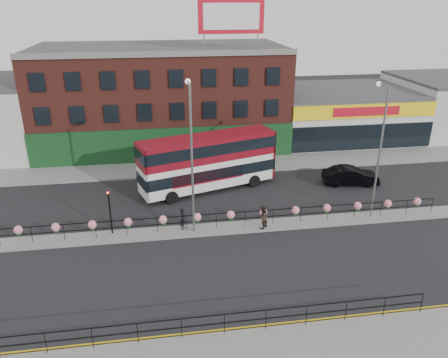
{
  "coord_description": "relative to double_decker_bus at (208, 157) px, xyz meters",
  "views": [
    {
      "loc": [
        -4.48,
        -26.1,
        14.83
      ],
      "look_at": [
        0.0,
        3.0,
        2.5
      ],
      "focal_mm": 35.0,
      "sensor_mm": 36.0,
      "label": 1
    }
  ],
  "objects": [
    {
      "name": "yellow_line_outer",
      "position": [
        0.67,
        -16.9,
        -2.81
      ],
      "size": [
        60.0,
        0.1,
        0.01
      ],
      "primitive_type": "cube",
      "color": "gold",
      "rests_on": "ground"
    },
    {
      "name": "ground",
      "position": [
        0.67,
        -7.02,
        -2.81
      ],
      "size": [
        120.0,
        120.0,
        0.0
      ],
      "primitive_type": "plane",
      "color": "black",
      "rests_on": "ground"
    },
    {
      "name": "median",
      "position": [
        0.67,
        -7.02,
        -2.74
      ],
      "size": [
        60.0,
        1.6,
        0.15
      ],
      "primitive_type": "cube",
      "color": "slate",
      "rests_on": "ground"
    },
    {
      "name": "brick_building",
      "position": [
        -3.33,
        12.94,
        2.31
      ],
      "size": [
        25.0,
        12.21,
        10.3
      ],
      "color": "brown",
      "rests_on": "ground"
    },
    {
      "name": "north_pavement",
      "position": [
        0.67,
        4.98,
        -2.74
      ],
      "size": [
        60.0,
        4.0,
        0.15
      ],
      "primitive_type": "cube",
      "color": "slate",
      "rests_on": "ground"
    },
    {
      "name": "median_railing",
      "position": [
        0.67,
        -7.02,
        -1.77
      ],
      "size": [
        30.04,
        0.56,
        1.23
      ],
      "color": "black",
      "rests_on": "median"
    },
    {
      "name": "traffic_light_median",
      "position": [
        -7.33,
        -6.62,
        -0.35
      ],
      "size": [
        0.15,
        0.28,
        3.65
      ],
      "color": "black",
      "rests_on": "median"
    },
    {
      "name": "yellow_line_inner",
      "position": [
        0.67,
        -16.72,
        -2.81
      ],
      "size": [
        60.0,
        0.1,
        0.01
      ],
      "primitive_type": "cube",
      "color": "gold",
      "rests_on": "ground"
    },
    {
      "name": "billboard",
      "position": [
        3.17,
        7.97,
        10.37
      ],
      "size": [
        6.0,
        0.29,
        4.4
      ],
      "color": "#B50E1E",
      "rests_on": "brick_building"
    },
    {
      "name": "pedestrian_b",
      "position": [
        2.79,
        -7.48,
        -1.81
      ],
      "size": [
        1.48,
        1.47,
        1.71
      ],
      "primitive_type": "imported",
      "rotation": [
        0.0,
        0.0,
        3.89
      ],
      "color": "#31241F",
      "rests_on": "median"
    },
    {
      "name": "supermarket",
      "position": [
        16.67,
        12.89,
        -0.17
      ],
      "size": [
        15.0,
        12.25,
        5.3
      ],
      "color": "silver",
      "rests_on": "ground"
    },
    {
      "name": "south_railing",
      "position": [
        -1.33,
        -17.12,
        -1.85
      ],
      "size": [
        20.04,
        0.05,
        1.12
      ],
      "color": "black",
      "rests_on": "south_pavement"
    },
    {
      "name": "pedestrian_a",
      "position": [
        -2.58,
        -6.74,
        -1.88
      ],
      "size": [
        0.83,
        0.77,
        1.56
      ],
      "primitive_type": "imported",
      "rotation": [
        0.0,
        0.0,
        1.18
      ],
      "color": "black",
      "rests_on": "median"
    },
    {
      "name": "lamp_column_west",
      "position": [
        -1.88,
        -6.89,
        3.25
      ],
      "size": [
        0.36,
        1.75,
        9.98
      ],
      "color": "slate",
      "rests_on": "median"
    },
    {
      "name": "double_decker_bus",
      "position": [
        0.0,
        0.0,
        0.0
      ],
      "size": [
        11.6,
        5.95,
        4.58
      ],
      "color": "silver",
      "rests_on": "ground"
    },
    {
      "name": "car",
      "position": [
        12.05,
        -0.88,
        -2.04
      ],
      "size": [
        3.05,
        5.18,
        1.54
      ],
      "primitive_type": "imported",
      "rotation": [
        0.0,
        0.0,
        1.42
      ],
      "color": "black",
      "rests_on": "ground"
    },
    {
      "name": "lamp_column_east",
      "position": [
        11.02,
        -6.62,
        2.91
      ],
      "size": [
        0.34,
        1.65,
        9.41
      ],
      "color": "slate",
      "rests_on": "median"
    }
  ]
}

